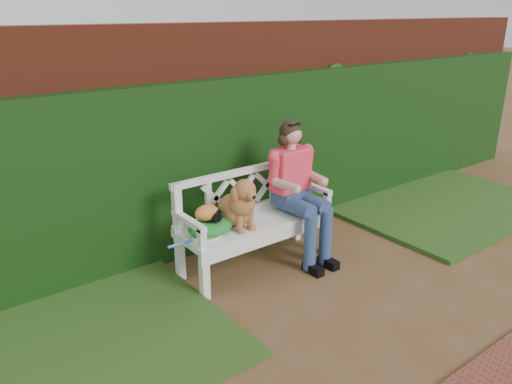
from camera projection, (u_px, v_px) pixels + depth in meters
ground at (365, 299)px, 4.23m from camera, size 60.00×60.00×0.00m
brick_wall at (235, 131)px, 5.28m from camera, size 10.00×0.30×2.20m
ivy_hedge at (248, 159)px, 5.20m from camera, size 10.00×0.18×1.70m
grass_left at (40, 352)px, 3.54m from camera, size 2.60×2.00×0.05m
grass_right at (439, 203)px, 6.26m from camera, size 2.60×2.00×0.05m
garden_bench at (256, 242)px, 4.72m from camera, size 1.59×0.62×0.48m
seated_woman at (293, 193)px, 4.81m from camera, size 0.62×0.78×1.30m
dog at (237, 201)px, 4.41m from camera, size 0.44×0.51×0.48m
tennis_racket at (204, 237)px, 4.25m from camera, size 0.56×0.31×0.03m
green_bag at (210, 226)px, 4.31m from camera, size 0.45×0.38×0.14m
camera_item at (212, 215)px, 4.27m from camera, size 0.14×0.12×0.09m
baseball_glove at (207, 213)px, 4.25m from camera, size 0.25×0.22×0.14m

